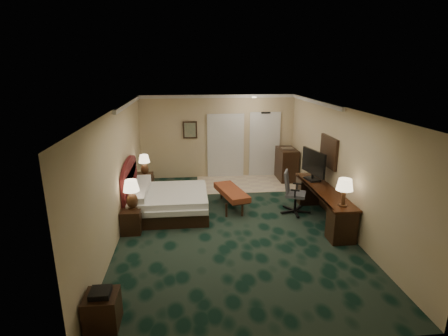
{
  "coord_description": "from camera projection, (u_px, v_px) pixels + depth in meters",
  "views": [
    {
      "loc": [
        -0.95,
        -7.41,
        3.57
      ],
      "look_at": [
        -0.12,
        0.6,
        1.21
      ],
      "focal_mm": 28.0,
      "sensor_mm": 36.0,
      "label": 1
    }
  ],
  "objects": [
    {
      "name": "wall_left",
      "position": [
        118.0,
        173.0,
        7.55
      ],
      "size": [
        0.0,
        7.5,
        2.7
      ],
      "primitive_type": "cube",
      "color": "tan",
      "rests_on": "ground"
    },
    {
      "name": "lamp_far",
      "position": [
        144.0,
        165.0,
        9.84
      ],
      "size": [
        0.32,
        0.32,
        0.59
      ],
      "primitive_type": null,
      "rotation": [
        0.0,
        0.0,
        -0.03
      ],
      "color": "black",
      "rests_on": "nightstand_far"
    },
    {
      "name": "side_table",
      "position": [
        102.0,
        310.0,
        4.93
      ],
      "size": [
        0.46,
        0.46,
        0.5
      ],
      "primitive_type": "cube",
      "color": "black",
      "rests_on": "ground"
    },
    {
      "name": "bed_bench",
      "position": [
        231.0,
        198.0,
        9.14
      ],
      "size": [
        0.83,
        1.51,
        0.48
      ],
      "primitive_type": "cube",
      "rotation": [
        0.0,
        0.0,
        0.25
      ],
      "color": "maroon",
      "rests_on": "ground"
    },
    {
      "name": "desk_lamp",
      "position": [
        344.0,
        192.0,
        7.17
      ],
      "size": [
        0.41,
        0.41,
        0.6
      ],
      "primitive_type": null,
      "rotation": [
        0.0,
        0.0,
        0.23
      ],
      "color": "black",
      "rests_on": "desk"
    },
    {
      "name": "wall_art",
      "position": [
        190.0,
        130.0,
        11.18
      ],
      "size": [
        0.45,
        0.06,
        0.55
      ],
      "primitive_type": "cube",
      "color": "#506D5D",
      "rests_on": "wall_back"
    },
    {
      "name": "wall_front",
      "position": [
        271.0,
        257.0,
        4.22
      ],
      "size": [
        5.0,
        0.0,
        2.7
      ],
      "primitive_type": "cube",
      "color": "tan",
      "rests_on": "ground"
    },
    {
      "name": "lamp_near",
      "position": [
        132.0,
        195.0,
        7.63
      ],
      "size": [
        0.41,
        0.41,
        0.67
      ],
      "primitive_type": null,
      "rotation": [
        0.0,
        0.0,
        -0.17
      ],
      "color": "black",
      "rests_on": "nightstand_near"
    },
    {
      "name": "desk_chair",
      "position": [
        296.0,
        192.0,
        8.7
      ],
      "size": [
        0.8,
        0.78,
        1.08
      ],
      "primitive_type": null,
      "rotation": [
        0.0,
        0.0,
        -0.39
      ],
      "color": "#454548",
      "rests_on": "ground"
    },
    {
      "name": "tv",
      "position": [
        313.0,
        165.0,
        8.79
      ],
      "size": [
        0.28,
        1.0,
        0.78
      ],
      "primitive_type": "cube",
      "rotation": [
        0.0,
        0.0,
        0.2
      ],
      "color": "black",
      "rests_on": "desk"
    },
    {
      "name": "floor",
      "position": [
        232.0,
        224.0,
        8.17
      ],
      "size": [
        5.0,
        7.5,
        0.0
      ],
      "primitive_type": "cube",
      "color": "black",
      "rests_on": "ground"
    },
    {
      "name": "desk",
      "position": [
        322.0,
        204.0,
        8.35
      ],
      "size": [
        0.57,
        2.67,
        0.77
      ],
      "primitive_type": "cube",
      "color": "black",
      "rests_on": "ground"
    },
    {
      "name": "wall_right",
      "position": [
        340.0,
        166.0,
        8.04
      ],
      "size": [
        0.0,
        7.5,
        2.7
      ],
      "primitive_type": "cube",
      "color": "tan",
      "rests_on": "ground"
    },
    {
      "name": "entry_door",
      "position": [
        264.0,
        145.0,
        11.58
      ],
      "size": [
        1.02,
        0.06,
        2.18
      ],
      "primitive_type": "cube",
      "color": "silver",
      "rests_on": "ground"
    },
    {
      "name": "wall_mirror",
      "position": [
        329.0,
        152.0,
        8.55
      ],
      "size": [
        0.05,
        0.95,
        0.75
      ],
      "primitive_type": "cube",
      "color": "white",
      "rests_on": "wall_right"
    },
    {
      "name": "nightstand_far",
      "position": [
        145.0,
        184.0,
        10.05
      ],
      "size": [
        0.47,
        0.54,
        0.59
      ],
      "primitive_type": "cube",
      "color": "black",
      "rests_on": "ground"
    },
    {
      "name": "tile_patch",
      "position": [
        249.0,
        183.0,
        11.03
      ],
      "size": [
        3.2,
        1.7,
        0.01
      ],
      "primitive_type": "cube",
      "color": "beige",
      "rests_on": "ground"
    },
    {
      "name": "ceiling",
      "position": [
        233.0,
        109.0,
        7.42
      ],
      "size": [
        5.0,
        7.5,
        0.0
      ],
      "primitive_type": "cube",
      "color": "white",
      "rests_on": "wall_back"
    },
    {
      "name": "wall_back",
      "position": [
        218.0,
        137.0,
        11.37
      ],
      "size": [
        5.0,
        0.0,
        2.7
      ],
      "primitive_type": "cube",
      "color": "tan",
      "rests_on": "ground"
    },
    {
      "name": "nightstand_near",
      "position": [
        132.0,
        221.0,
        7.75
      ],
      "size": [
        0.43,
        0.49,
        0.53
      ],
      "primitive_type": "cube",
      "color": "black",
      "rests_on": "ground"
    },
    {
      "name": "closet_doors",
      "position": [
        226.0,
        146.0,
        11.45
      ],
      "size": [
        1.2,
        0.06,
        2.1
      ],
      "primitive_type": "cube",
      "color": "beige",
      "rests_on": "ground"
    },
    {
      "name": "headboard",
      "position": [
        130.0,
        186.0,
        8.69
      ],
      "size": [
        0.12,
        2.0,
        1.4
      ],
      "primitive_type": null,
      "color": "#441216",
      "rests_on": "ground"
    },
    {
      "name": "crown_molding",
      "position": [
        233.0,
        111.0,
        7.43
      ],
      "size": [
        5.0,
        7.5,
        0.1
      ],
      "primitive_type": null,
      "color": "silver",
      "rests_on": "wall_back"
    },
    {
      "name": "minibar",
      "position": [
        286.0,
        164.0,
        11.3
      ],
      "size": [
        0.54,
        0.97,
        1.02
      ],
      "primitive_type": "cube",
      "color": "black",
      "rests_on": "ground"
    },
    {
      "name": "bed",
      "position": [
        170.0,
        203.0,
        8.67
      ],
      "size": [
        1.86,
        1.73,
        0.59
      ],
      "primitive_type": "cube",
      "color": "white",
      "rests_on": "ground"
    }
  ]
}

